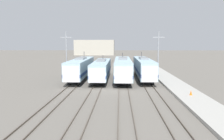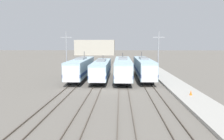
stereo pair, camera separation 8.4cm
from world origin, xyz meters
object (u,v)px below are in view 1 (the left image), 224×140
(locomotive_center_right, at_px, (123,69))
(catenary_tower_left, at_px, (66,54))
(locomotive_center_left, at_px, (101,70))
(traffic_cone, at_px, (191,93))
(locomotive_far_left, at_px, (81,68))
(catenary_tower_right, at_px, (158,54))
(locomotive_far_right, at_px, (144,68))

(locomotive_center_right, xyz_separation_m, catenary_tower_left, (-11.23, 0.48, 2.82))
(locomotive_center_left, height_order, traffic_cone, locomotive_center_left)
(locomotive_center_left, relative_size, locomotive_center_right, 0.90)
(locomotive_far_left, height_order, locomotive_center_left, locomotive_far_left)
(locomotive_center_left, bearing_deg, catenary_tower_right, 4.59)
(catenary_tower_left, bearing_deg, locomotive_center_left, -7.27)
(locomotive_far_left, distance_m, traffic_cone, 22.54)
(locomotive_far_right, xyz_separation_m, catenary_tower_right, (2.75, -0.75, 2.82))
(locomotive_center_right, bearing_deg, catenary_tower_right, 3.95)
(locomotive_center_left, bearing_deg, locomotive_center_right, 5.65)
(catenary_tower_left, xyz_separation_m, traffic_cone, (20.05, -14.60, -4.38))
(locomotive_far_left, distance_m, locomotive_center_left, 4.27)
(catenary_tower_left, bearing_deg, locomotive_center_right, -2.45)
(locomotive_far_left, bearing_deg, locomotive_center_left, -10.08)
(locomotive_center_right, height_order, traffic_cone, locomotive_center_right)
(locomotive_center_right, height_order, catenary_tower_right, catenary_tower_right)
(catenary_tower_left, bearing_deg, locomotive_far_left, -3.01)
(locomotive_far_right, relative_size, catenary_tower_left, 2.03)
(locomotive_center_right, relative_size, locomotive_far_right, 1.01)
(locomotive_far_right, bearing_deg, traffic_cone, -73.27)
(locomotive_center_left, height_order, locomotive_far_right, locomotive_far_right)
(locomotive_center_left, height_order, catenary_tower_left, catenary_tower_left)
(locomotive_far_left, bearing_deg, traffic_cone, -39.99)
(locomotive_center_left, distance_m, catenary_tower_left, 7.69)
(locomotive_center_right, distance_m, catenary_tower_left, 11.59)
(traffic_cone, bearing_deg, locomotive_center_right, 121.99)
(locomotive_center_left, xyz_separation_m, locomotive_center_right, (4.20, 0.42, 0.18))
(catenary_tower_left, height_order, traffic_cone, catenary_tower_left)
(catenary_tower_right, xyz_separation_m, traffic_cone, (1.87, -14.60, -4.38))
(locomotive_center_left, distance_m, locomotive_center_right, 4.23)
(locomotive_far_left, relative_size, catenary_tower_left, 1.94)
(catenary_tower_left, height_order, catenary_tower_right, same)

